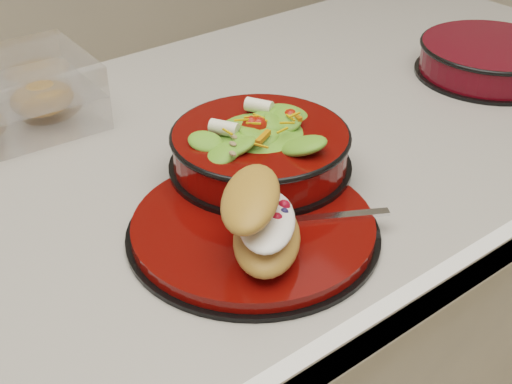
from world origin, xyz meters
TOP-DOWN VIEW (x-y plane):
  - island_counter at (0.00, -0.00)m, footprint 1.24×0.74m
  - dinner_plate at (-0.28, -0.18)m, footprint 0.29×0.29m
  - salad_bowl at (-0.20, -0.10)m, footprint 0.23×0.23m
  - croissant at (-0.30, -0.23)m, footprint 0.14×0.16m
  - fork at (-0.23, -0.22)m, footprint 0.15×0.09m
  - pastry_box at (-0.40, 0.24)m, footprint 0.26×0.19m
  - extra_bowl at (0.30, -0.08)m, footprint 0.24×0.24m

SIDE VIEW (x-z plane):
  - island_counter at x=0.00m, z-range 0.00..0.91m
  - dinner_plate at x=-0.28m, z-range 0.90..0.92m
  - fork at x=-0.23m, z-range 0.92..0.92m
  - extra_bowl at x=0.30m, z-range 0.90..0.96m
  - pastry_box at x=-0.40m, z-range 0.90..0.99m
  - salad_bowl at x=-0.20m, z-range 0.91..1.00m
  - croissant at x=-0.30m, z-range 0.92..1.00m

